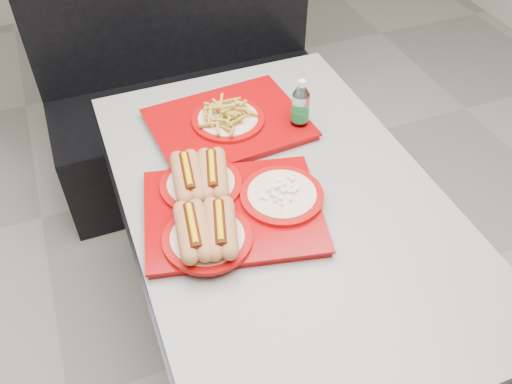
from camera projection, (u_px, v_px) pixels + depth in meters
name	position (u px, v px, depth m)	size (l,w,h in m)	color
ground	(277.00, 331.00, 2.12)	(6.00, 6.00, 0.00)	gray
diner_table	(282.00, 233.00, 1.71)	(0.92, 1.42, 0.75)	black
booth_bench	(190.00, 96.00, 2.56)	(1.30, 0.57, 1.35)	black
tray_near	(225.00, 206.00, 1.51)	(0.56, 0.48, 0.11)	#920406
tray_far	(228.00, 121.00, 1.80)	(0.53, 0.43, 0.10)	#920406
water_bottle	(300.00, 109.00, 1.76)	(0.06, 0.06, 0.19)	silver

